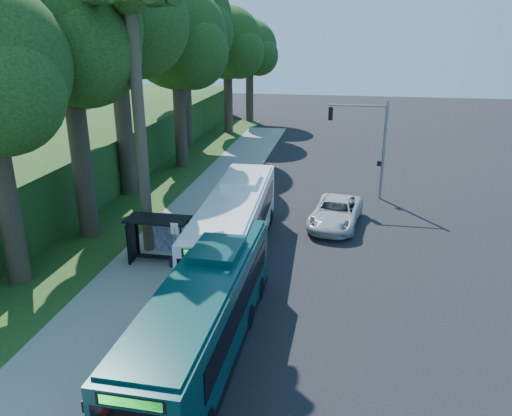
% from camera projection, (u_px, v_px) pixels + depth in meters
% --- Properties ---
extents(ground, '(140.00, 140.00, 0.00)m').
position_uv_depth(ground, '(300.00, 250.00, 27.58)').
color(ground, black).
rests_on(ground, ground).
extents(sidewalk, '(4.50, 70.00, 0.12)m').
position_uv_depth(sidewalk, '(174.00, 240.00, 28.77)').
color(sidewalk, gray).
rests_on(sidewalk, ground).
extents(red_curb, '(0.25, 30.00, 0.13)m').
position_uv_depth(red_curb, '(192.00, 275.00, 24.68)').
color(red_curb, '#9E1111').
rests_on(red_curb, ground).
extents(grass_verge, '(8.00, 70.00, 0.06)m').
position_uv_depth(grass_verge, '(119.00, 206.00, 34.36)').
color(grass_verge, '#234719').
rests_on(grass_verge, ground).
extents(bus_shelter, '(3.20, 1.51, 2.55)m').
position_uv_depth(bus_shelter, '(155.00, 231.00, 25.52)').
color(bus_shelter, black).
rests_on(bus_shelter, ground).
extents(stop_sign_pole, '(0.35, 0.06, 3.17)m').
position_uv_depth(stop_sign_pole, '(175.00, 245.00, 23.14)').
color(stop_sign_pole, gray).
rests_on(stop_sign_pole, ground).
extents(traffic_signal_pole, '(4.10, 0.30, 7.00)m').
position_uv_depth(traffic_signal_pole, '(370.00, 137.00, 34.72)').
color(traffic_signal_pole, gray).
rests_on(traffic_signal_pole, ground).
extents(palm_tree, '(4.20, 4.20, 14.40)m').
position_uv_depth(palm_tree, '(131.00, 10.00, 23.37)').
color(palm_tree, '#4C3F2D').
rests_on(palm_tree, ground).
extents(hillside_backdrop, '(24.00, 60.00, 8.80)m').
position_uv_depth(hillside_backdrop, '(27.00, 136.00, 45.11)').
color(hillside_backdrop, '#234719').
rests_on(hillside_backdrop, ground).
extents(tree_0, '(8.40, 8.00, 15.70)m').
position_uv_depth(tree_0, '(68.00, 36.00, 25.84)').
color(tree_0, '#382B1E').
rests_on(tree_0, ground).
extents(tree_1, '(10.50, 10.00, 18.26)m').
position_uv_depth(tree_1, '(115.00, 10.00, 32.89)').
color(tree_1, '#382B1E').
rests_on(tree_1, ground).
extents(tree_2, '(8.82, 8.40, 15.12)m').
position_uv_depth(tree_2, '(177.00, 43.00, 40.82)').
color(tree_2, '#382B1E').
rests_on(tree_2, ground).
extents(tree_3, '(10.08, 9.60, 17.28)m').
position_uv_depth(tree_3, '(184.00, 24.00, 48.05)').
color(tree_3, '#382B1E').
rests_on(tree_3, ground).
extents(tree_4, '(8.40, 8.00, 14.14)m').
position_uv_depth(tree_4, '(228.00, 46.00, 55.82)').
color(tree_4, '#382B1E').
rests_on(tree_4, ground).
extents(tree_5, '(7.35, 7.00, 12.86)m').
position_uv_depth(tree_5, '(250.00, 51.00, 63.33)').
color(tree_5, '#382B1E').
rests_on(tree_5, ground).
extents(white_bus, '(3.26, 13.02, 3.85)m').
position_uv_depth(white_bus, '(236.00, 224.00, 26.20)').
color(white_bus, white).
rests_on(white_bus, ground).
extents(teal_bus, '(2.80, 12.17, 3.61)m').
position_uv_depth(teal_bus, '(205.00, 313.00, 18.18)').
color(teal_bus, '#093433').
rests_on(teal_bus, ground).
extents(pickup, '(3.57, 6.29, 1.66)m').
position_uv_depth(pickup, '(336.00, 213.00, 30.86)').
color(pickup, silver).
rests_on(pickup, ground).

